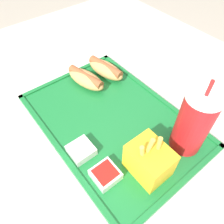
% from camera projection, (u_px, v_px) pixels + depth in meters
% --- Properties ---
extents(ground_plane, '(8.00, 8.00, 0.00)m').
position_uv_depth(ground_plane, '(115.00, 206.00, 1.12)').
color(ground_plane, '#ADA393').
extents(dining_table, '(1.33, 1.11, 0.71)m').
position_uv_depth(dining_table, '(116.00, 176.00, 0.85)').
color(dining_table, beige).
rests_on(dining_table, ground_plane).
extents(food_tray, '(0.46, 0.32, 0.01)m').
position_uv_depth(food_tray, '(112.00, 121.00, 0.57)').
color(food_tray, '#197233').
rests_on(food_tray, dining_table).
extents(soda_cup, '(0.07, 0.07, 0.20)m').
position_uv_depth(soda_cup, '(194.00, 122.00, 0.46)').
color(soda_cup, red).
rests_on(soda_cup, food_tray).
extents(hot_dog_far, '(0.14, 0.07, 0.04)m').
position_uv_depth(hot_dog_far, '(106.00, 69.00, 0.67)').
color(hot_dog_far, tan).
rests_on(hot_dog_far, food_tray).
extents(hot_dog_near, '(0.14, 0.08, 0.04)m').
position_uv_depth(hot_dog_near, '(86.00, 79.00, 0.64)').
color(hot_dog_near, tan).
rests_on(hot_dog_near, food_tray).
extents(fries_carton, '(0.09, 0.07, 0.12)m').
position_uv_depth(fries_carton, '(149.00, 160.00, 0.45)').
color(fries_carton, gold).
rests_on(fries_carton, food_tray).
extents(sauce_cup_mayo, '(0.05, 0.05, 0.02)m').
position_uv_depth(sauce_cup_mayo, '(81.00, 150.00, 0.50)').
color(sauce_cup_mayo, silver).
rests_on(sauce_cup_mayo, food_tray).
extents(sauce_cup_ketchup, '(0.05, 0.05, 0.02)m').
position_uv_depth(sauce_cup_ketchup, '(105.00, 174.00, 0.46)').
color(sauce_cup_ketchup, silver).
rests_on(sauce_cup_ketchup, food_tray).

